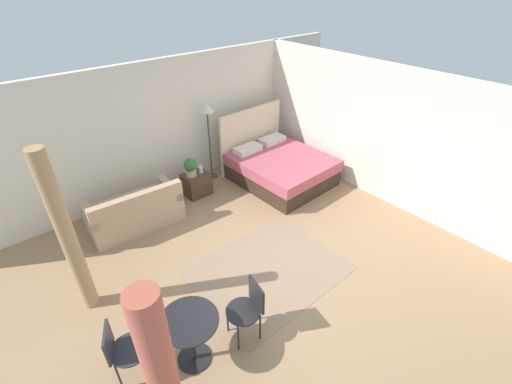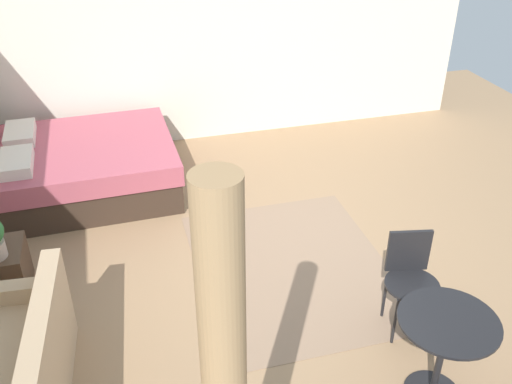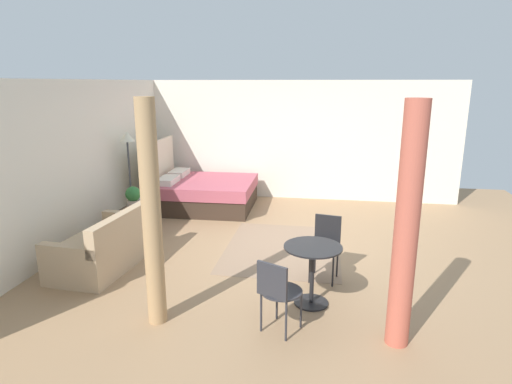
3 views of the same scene
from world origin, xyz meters
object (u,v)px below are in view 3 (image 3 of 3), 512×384
Objects in this scene: bed at (202,192)px; balcony_table at (312,264)px; cafe_chair_near_window at (326,241)px; couch at (106,247)px; cafe_chair_near_couch at (277,289)px; vase at (140,201)px; floor_lamp at (128,150)px; nightstand at (138,220)px; potted_plant at (133,197)px.

bed reaches higher than balcony_table.
cafe_chair_near_window reaches higher than balcony_table.
couch reaches higher than cafe_chair_near_couch.
balcony_table is 0.86× the size of cafe_chair_near_window.
floor_lamp is (0.51, 0.39, 0.81)m from vase.
cafe_chair_near_window is at bearing -111.48° from nightstand.
couch is 2.03× the size of cafe_chair_near_couch.
vase reaches higher than nightstand.
bed is at bearing -9.55° from couch.
balcony_table reaches higher than nightstand.
nightstand is at bearing 177.31° from vase.
couch is 2.28× the size of balcony_table.
bed is 4.02× the size of nightstand.
balcony_table is at bearing -124.76° from vase.
potted_plant is 0.53× the size of balcony_table.
cafe_chair_near_couch is (-1.29, -2.57, 0.22)m from couch.
potted_plant is (1.29, 0.16, 0.38)m from couch.
balcony_table is (-0.61, -2.90, 0.22)m from couch.
cafe_chair_near_window is (-1.38, -3.21, -0.02)m from vase.
balcony_table is 0.75m from cafe_chair_near_couch.
potted_plant reaches higher than couch.
cafe_chair_near_couch is at bearing 161.29° from cafe_chair_near_window.
bed is 5.32× the size of potted_plant.
vase is (0.22, -0.01, -0.13)m from potted_plant.
balcony_table is at bearing -101.91° from couch.
cafe_chair_near_couch reaches higher than balcony_table.
floor_lamp is (0.63, 0.39, 1.11)m from nightstand.
cafe_chair_near_window reaches higher than nightstand.
nightstand is 0.30× the size of floor_lamp.
floor_lamp reaches higher than couch.
bed is at bearing 40.98° from cafe_chair_near_window.
potted_plant is 3.61m from balcony_table.
potted_plant is at bearing 58.16° from balcony_table.
balcony_table is (-2.00, -3.06, 0.27)m from nightstand.
floor_lamp reaches higher than cafe_chair_near_couch.
nightstand is 3.83m from cafe_chair_near_couch.
floor_lamp reaches higher than balcony_table.
bed reaches higher than cafe_chair_near_window.
balcony_table is at bearing -123.17° from nightstand.
floor_lamp is 1.99× the size of cafe_chair_near_window.
cafe_chair_near_window is at bearing -113.35° from vase.
bed reaches higher than nightstand.
cafe_chair_near_window is (0.13, -3.05, 0.23)m from couch.
floor_lamp is at bearing 31.71° from nightstand.
vase is (0.12, -0.01, 0.30)m from nightstand.
floor_lamp is 4.62m from cafe_chair_near_couch.
bed is 1.69m from vase.
vase is at bearing -2.69° from nightstand.
couch is at bearing -172.94° from potted_plant.
cafe_chair_near_window reaches higher than cafe_chair_near_couch.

